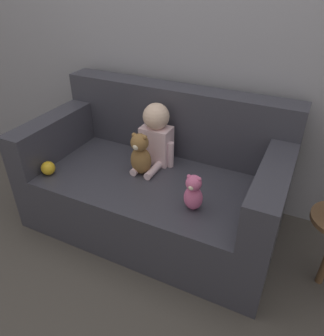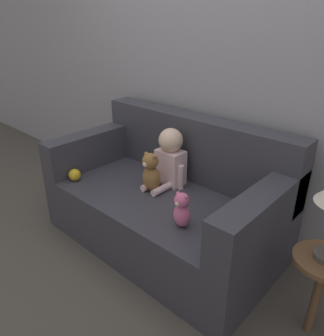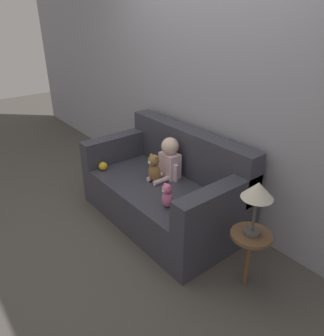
% 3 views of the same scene
% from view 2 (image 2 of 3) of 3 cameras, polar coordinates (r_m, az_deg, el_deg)
% --- Properties ---
extents(ground_plane, '(12.00, 12.00, 0.00)m').
position_cam_2_polar(ground_plane, '(2.47, -0.04, -12.50)').
color(ground_plane, '#4C4742').
extents(wall_back, '(8.00, 0.05, 2.60)m').
position_cam_2_polar(wall_back, '(2.38, 8.98, 19.81)').
color(wall_back, '#93939E').
rests_on(wall_back, ground_plane).
extents(couch, '(1.61, 0.87, 0.87)m').
position_cam_2_polar(couch, '(2.33, 0.95, -5.74)').
color(couch, '#383842').
rests_on(couch, ground_plane).
extents(person_baby, '(0.26, 0.32, 0.41)m').
position_cam_2_polar(person_baby, '(2.28, 1.32, 1.66)').
color(person_baby, silver).
rests_on(person_baby, couch).
extents(teddy_bear_brown, '(0.13, 0.13, 0.28)m').
position_cam_2_polar(teddy_bear_brown, '(2.21, -1.94, -0.76)').
color(teddy_bear_brown, olive).
rests_on(teddy_bear_brown, couch).
extents(plush_toy_side, '(0.10, 0.10, 0.22)m').
position_cam_2_polar(plush_toy_side, '(1.85, 3.47, -7.32)').
color(plush_toy_side, '#DB6699').
rests_on(plush_toy_side, couch).
extents(toy_ball, '(0.09, 0.09, 0.09)m').
position_cam_2_polar(toy_ball, '(2.47, -14.95, -1.15)').
color(toy_ball, gold).
rests_on(toy_ball, couch).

